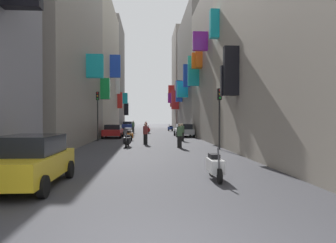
{
  "coord_description": "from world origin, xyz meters",
  "views": [
    {
      "loc": [
        -0.17,
        -4.32,
        2.09
      ],
      "look_at": [
        1.37,
        18.34,
        1.82
      ],
      "focal_mm": 32.27,
      "sensor_mm": 36.0,
      "label": 1
    }
  ],
  "objects_px": {
    "pedestrian_crossing": "(133,127)",
    "pedestrian_far_away": "(145,134)",
    "parked_car_red": "(113,131)",
    "parked_car_blue": "(128,125)",
    "scooter_black": "(127,140)",
    "traffic_light_far_corner": "(219,108)",
    "pedestrian_near_left": "(180,136)",
    "scooter_red": "(148,130)",
    "parked_car_yellow": "(29,160)",
    "pedestrian_mid_street": "(146,127)",
    "parked_car_silver": "(184,130)",
    "scooter_blue": "(170,128)",
    "traffic_light_near_corner": "(98,108)",
    "scooter_orange": "(130,135)",
    "scooter_white": "(215,166)",
    "pedestrian_near_right": "(182,132)"
  },
  "relations": [
    {
      "from": "pedestrian_near_left",
      "to": "scooter_red",
      "type": "bearing_deg",
      "value": 96.27
    },
    {
      "from": "traffic_light_far_corner",
      "to": "parked_car_yellow",
      "type": "bearing_deg",
      "value": -129.11
    },
    {
      "from": "pedestrian_near_left",
      "to": "pedestrian_mid_street",
      "type": "xyz_separation_m",
      "value": [
        -2.47,
        23.69,
        -0.07
      ]
    },
    {
      "from": "pedestrian_crossing",
      "to": "traffic_light_far_corner",
      "type": "bearing_deg",
      "value": -73.41
    },
    {
      "from": "pedestrian_near_left",
      "to": "pedestrian_crossing",
      "type": "bearing_deg",
      "value": 101.19
    },
    {
      "from": "scooter_white",
      "to": "pedestrian_near_left",
      "type": "xyz_separation_m",
      "value": [
        -0.06,
        10.84,
        0.38
      ]
    },
    {
      "from": "parked_car_yellow",
      "to": "parked_car_blue",
      "type": "bearing_deg",
      "value": 90.18
    },
    {
      "from": "scooter_white",
      "to": "pedestrian_crossing",
      "type": "relative_size",
      "value": 1.07
    },
    {
      "from": "scooter_blue",
      "to": "parked_car_yellow",
      "type": "bearing_deg",
      "value": -100.68
    },
    {
      "from": "parked_car_red",
      "to": "parked_car_silver",
      "type": "xyz_separation_m",
      "value": [
        7.69,
        1.89,
        0.01
      ]
    },
    {
      "from": "scooter_orange",
      "to": "scooter_blue",
      "type": "height_order",
      "value": "same"
    },
    {
      "from": "pedestrian_near_left",
      "to": "pedestrian_near_right",
      "type": "relative_size",
      "value": 1.07
    },
    {
      "from": "traffic_light_near_corner",
      "to": "parked_car_red",
      "type": "bearing_deg",
      "value": 78.59
    },
    {
      "from": "parked_car_yellow",
      "to": "parked_car_red",
      "type": "bearing_deg",
      "value": 90.0
    },
    {
      "from": "parked_car_yellow",
      "to": "pedestrian_crossing",
      "type": "relative_size",
      "value": 2.39
    },
    {
      "from": "parked_car_red",
      "to": "pedestrian_crossing",
      "type": "bearing_deg",
      "value": 81.36
    },
    {
      "from": "parked_car_blue",
      "to": "pedestrian_mid_street",
      "type": "xyz_separation_m",
      "value": [
        3.51,
        -12.62,
        0.03
      ]
    },
    {
      "from": "traffic_light_near_corner",
      "to": "pedestrian_near_right",
      "type": "bearing_deg",
      "value": -3.32
    },
    {
      "from": "parked_car_silver",
      "to": "parked_car_yellow",
      "type": "xyz_separation_m",
      "value": [
        -7.69,
        -24.29,
        0.06
      ]
    },
    {
      "from": "scooter_red",
      "to": "traffic_light_far_corner",
      "type": "bearing_deg",
      "value": -77.4
    },
    {
      "from": "parked_car_silver",
      "to": "traffic_light_far_corner",
      "type": "bearing_deg",
      "value": -87.29
    },
    {
      "from": "scooter_orange",
      "to": "parked_car_blue",
      "type": "bearing_deg",
      "value": 94.15
    },
    {
      "from": "parked_car_yellow",
      "to": "pedestrian_mid_street",
      "type": "relative_size",
      "value": 2.56
    },
    {
      "from": "parked_car_yellow",
      "to": "pedestrian_mid_street",
      "type": "height_order",
      "value": "pedestrian_mid_street"
    },
    {
      "from": "scooter_white",
      "to": "pedestrian_near_right",
      "type": "height_order",
      "value": "pedestrian_near_right"
    },
    {
      "from": "parked_car_yellow",
      "to": "pedestrian_near_left",
      "type": "bearing_deg",
      "value": 63.2
    },
    {
      "from": "parked_car_blue",
      "to": "pedestrian_far_away",
      "type": "relative_size",
      "value": 2.38
    },
    {
      "from": "scooter_black",
      "to": "pedestrian_near_left",
      "type": "bearing_deg",
      "value": -13.66
    },
    {
      "from": "parked_car_yellow",
      "to": "traffic_light_far_corner",
      "type": "bearing_deg",
      "value": 50.89
    },
    {
      "from": "pedestrian_mid_street",
      "to": "traffic_light_far_corner",
      "type": "distance_m",
      "value": 25.53
    },
    {
      "from": "scooter_white",
      "to": "scooter_blue",
      "type": "bearing_deg",
      "value": 87.97
    },
    {
      "from": "parked_car_red",
      "to": "pedestrian_far_away",
      "type": "bearing_deg",
      "value": -66.99
    },
    {
      "from": "parked_car_yellow",
      "to": "scooter_blue",
      "type": "distance_m",
      "value": 39.0
    },
    {
      "from": "parked_car_blue",
      "to": "scooter_white",
      "type": "distance_m",
      "value": 47.53
    },
    {
      "from": "parked_car_red",
      "to": "scooter_red",
      "type": "xyz_separation_m",
      "value": [
        3.67,
        8.82,
        -0.27
      ]
    },
    {
      "from": "parked_car_yellow",
      "to": "pedestrian_near_left",
      "type": "xyz_separation_m",
      "value": [
        5.83,
        11.54,
        0.04
      ]
    },
    {
      "from": "pedestrian_near_right",
      "to": "scooter_white",
      "type": "bearing_deg",
      "value": -92.79
    },
    {
      "from": "scooter_red",
      "to": "pedestrian_crossing",
      "type": "distance_m",
      "value": 2.71
    },
    {
      "from": "parked_car_red",
      "to": "scooter_blue",
      "type": "distance_m",
      "value": 17.49
    },
    {
      "from": "scooter_orange",
      "to": "scooter_white",
      "type": "distance_m",
      "value": 18.79
    },
    {
      "from": "pedestrian_crossing",
      "to": "pedestrian_far_away",
      "type": "xyz_separation_m",
      "value": [
        1.84,
        -18.61,
        -0.0
      ]
    },
    {
      "from": "parked_car_blue",
      "to": "scooter_black",
      "type": "bearing_deg",
      "value": -86.31
    },
    {
      "from": "parked_car_red",
      "to": "scooter_white",
      "type": "distance_m",
      "value": 22.49
    },
    {
      "from": "parked_car_blue",
      "to": "pedestrian_crossing",
      "type": "relative_size",
      "value": 2.37
    },
    {
      "from": "parked_car_yellow",
      "to": "scooter_orange",
      "type": "bearing_deg",
      "value": 84.19
    },
    {
      "from": "parked_car_red",
      "to": "traffic_light_far_corner",
      "type": "height_order",
      "value": "traffic_light_far_corner"
    },
    {
      "from": "traffic_light_near_corner",
      "to": "scooter_orange",
      "type": "bearing_deg",
      "value": 19.65
    },
    {
      "from": "parked_car_red",
      "to": "parked_car_silver",
      "type": "relative_size",
      "value": 0.89
    },
    {
      "from": "scooter_white",
      "to": "pedestrian_near_right",
      "type": "bearing_deg",
      "value": 87.21
    },
    {
      "from": "traffic_light_far_corner",
      "to": "scooter_black",
      "type": "bearing_deg",
      "value": 160.79
    }
  ]
}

